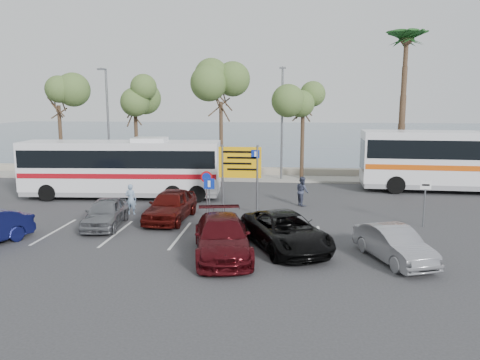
# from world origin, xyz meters

# --- Properties ---
(ground) EXTENTS (120.00, 120.00, 0.00)m
(ground) POSITION_xyz_m (0.00, 0.00, 0.00)
(ground) COLOR #2F2F31
(ground) RESTS_ON ground
(kerb_strip) EXTENTS (44.00, 2.40, 0.15)m
(kerb_strip) POSITION_xyz_m (0.00, 14.00, 0.07)
(kerb_strip) COLOR gray
(kerb_strip) RESTS_ON ground
(seawall) EXTENTS (48.00, 0.80, 0.60)m
(seawall) POSITION_xyz_m (0.00, 16.00, 0.30)
(seawall) COLOR #A19781
(seawall) RESTS_ON ground
(sea) EXTENTS (140.00, 140.00, 0.00)m
(sea) POSITION_xyz_m (0.00, 60.00, 0.01)
(sea) COLOR #466371
(sea) RESTS_ON ground
(tree_far_left) EXTENTS (3.20, 3.20, 7.60)m
(tree_far_left) POSITION_xyz_m (-14.00, 14.00, 6.33)
(tree_far_left) COLOR #382619
(tree_far_left) RESTS_ON kerb_strip
(tree_left) EXTENTS (3.20, 3.20, 7.20)m
(tree_left) POSITION_xyz_m (-8.00, 14.00, 6.00)
(tree_left) COLOR #382619
(tree_left) RESTS_ON kerb_strip
(tree_mid) EXTENTS (3.20, 3.20, 8.00)m
(tree_mid) POSITION_xyz_m (-1.50, 14.00, 6.65)
(tree_mid) COLOR #382619
(tree_mid) RESTS_ON kerb_strip
(tree_right) EXTENTS (3.20, 3.20, 7.40)m
(tree_right) POSITION_xyz_m (4.50, 14.00, 6.17)
(tree_right) COLOR #382619
(tree_right) RESTS_ON kerb_strip
(palm_tree) EXTENTS (4.80, 4.80, 11.20)m
(palm_tree) POSITION_xyz_m (11.50, 14.00, 9.87)
(palm_tree) COLOR #382619
(palm_tree) RESTS_ON kerb_strip
(street_lamp_left) EXTENTS (0.45, 1.15, 8.01)m
(street_lamp_left) POSITION_xyz_m (-10.00, 13.52, 4.60)
(street_lamp_left) COLOR slate
(street_lamp_left) RESTS_ON kerb_strip
(street_lamp_right) EXTENTS (0.45, 1.15, 8.01)m
(street_lamp_right) POSITION_xyz_m (3.00, 13.52, 4.60)
(street_lamp_right) COLOR slate
(street_lamp_right) RESTS_ON kerb_strip
(direction_sign) EXTENTS (2.20, 0.12, 3.60)m
(direction_sign) POSITION_xyz_m (1.00, 3.20, 2.43)
(direction_sign) COLOR slate
(direction_sign) RESTS_ON ground
(sign_no_stop) EXTENTS (0.60, 0.08, 2.35)m
(sign_no_stop) POSITION_xyz_m (-0.60, 2.38, 1.58)
(sign_no_stop) COLOR slate
(sign_no_stop) RESTS_ON ground
(sign_parking) EXTENTS (0.50, 0.07, 2.25)m
(sign_parking) POSITION_xyz_m (-0.20, 0.79, 1.47)
(sign_parking) COLOR slate
(sign_parking) RESTS_ON ground
(sign_taxi) EXTENTS (0.50, 0.07, 2.20)m
(sign_taxi) POSITION_xyz_m (9.80, 1.49, 1.42)
(sign_taxi) COLOR slate
(sign_taxi) RESTS_ON ground
(lane_markings) EXTENTS (12.02, 4.20, 0.01)m
(lane_markings) POSITION_xyz_m (-1.14, -1.00, 0.00)
(lane_markings) COLOR silver
(lane_markings) RESTS_ON ground
(coach_bus_left) EXTENTS (11.89, 3.29, 3.66)m
(coach_bus_left) POSITION_xyz_m (-6.50, 6.50, 1.70)
(coach_bus_left) COLOR white
(coach_bus_left) RESTS_ON ground
(coach_bus_right) EXTENTS (13.46, 3.45, 4.16)m
(coach_bus_right) POSITION_xyz_m (15.00, 10.50, 1.93)
(coach_bus_right) COLOR white
(coach_bus_right) RESTS_ON ground
(car_silver_a) EXTENTS (1.99, 4.04, 1.33)m
(car_silver_a) POSITION_xyz_m (-5.00, 0.05, 0.66)
(car_silver_a) COLOR slate
(car_silver_a) RESTS_ON ground
(car_maroon) EXTENTS (2.99, 5.36, 1.47)m
(car_maroon) POSITION_xyz_m (1.00, -3.50, 0.73)
(car_maroon) COLOR #490C11
(car_maroon) RESTS_ON ground
(car_red) EXTENTS (2.09, 4.57, 1.52)m
(car_red) POSITION_xyz_m (-2.26, 1.50, 0.76)
(car_red) COLOR #4A0D0A
(car_red) RESTS_ON ground
(suv_black) EXTENTS (4.22, 5.63, 1.42)m
(suv_black) POSITION_xyz_m (3.40, -2.38, 0.71)
(suv_black) COLOR black
(suv_black) RESTS_ON ground
(car_silver_b) EXTENTS (2.59, 4.13, 1.28)m
(car_silver_b) POSITION_xyz_m (7.37, -3.50, 0.64)
(car_silver_b) COLOR gray
(car_silver_b) RESTS_ON ground
(pedestrian_near) EXTENTS (0.59, 0.40, 1.60)m
(pedestrian_near) POSITION_xyz_m (-4.61, 2.51, 0.80)
(pedestrian_near) COLOR #7C97B5
(pedestrian_near) RESTS_ON ground
(pedestrian_far) EXTENTS (0.89, 0.98, 1.65)m
(pedestrian_far) POSITION_xyz_m (4.29, 5.48, 0.82)
(pedestrian_far) COLOR #383D54
(pedestrian_far) RESTS_ON ground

